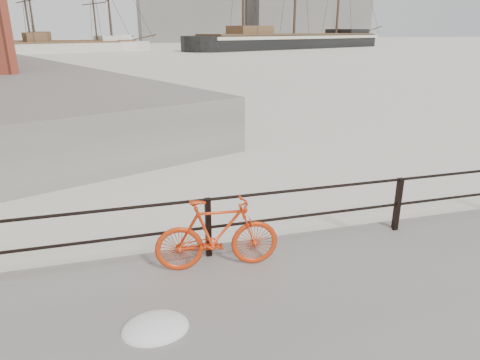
{
  "coord_description": "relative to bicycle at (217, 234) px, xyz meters",
  "views": [
    {
      "loc": [
        -4.71,
        -6.24,
        3.84
      ],
      "look_at": [
        -2.5,
        1.5,
        1.0
      ],
      "focal_mm": 32.0,
      "sensor_mm": 36.0,
      "label": 1
    }
  ],
  "objects": [
    {
      "name": "ground",
      "position": [
        3.44,
        0.55,
        -0.92
      ],
      "size": [
        400.0,
        400.0,
        0.0
      ],
      "primitive_type": "plane",
      "color": "white",
      "rests_on": "ground"
    },
    {
      "name": "guardrail",
      "position": [
        3.44,
        0.4,
        -0.07
      ],
      "size": [
        28.0,
        0.1,
        1.0
      ],
      "primitive_type": null,
      "color": "black",
      "rests_on": "promenade"
    },
    {
      "name": "bicycle",
      "position": [
        0.0,
        0.0,
        0.0
      ],
      "size": [
        1.9,
        0.47,
        1.14
      ],
      "primitive_type": "imported",
      "rotation": [
        0.0,
        0.0,
        -0.1
      ],
      "color": "red",
      "rests_on": "promenade"
    },
    {
      "name": "barque_black",
      "position": [
        36.24,
        83.92,
        -0.92
      ],
      "size": [
        64.32,
        42.17,
        34.61
      ],
      "primitive_type": null,
      "rotation": [
        0.0,
        0.0,
        0.4
      ],
      "color": "black",
      "rests_on": "ground"
    },
    {
      "name": "schooner_mid",
      "position": [
        -7.93,
        82.72,
        -0.92
      ],
      "size": [
        30.27,
        14.86,
        21.05
      ],
      "primitive_type": null,
      "rotation": [
        0.0,
        0.0,
        0.09
      ],
      "color": "silver",
      "rests_on": "ground"
    },
    {
      "name": "schooner_left",
      "position": [
        -9.21,
        78.91,
        -0.92
      ],
      "size": [
        27.58,
        20.26,
        19.01
      ],
      "primitive_type": null,
      "rotation": [
        0.0,
        0.0,
        0.4
      ],
      "color": "beige",
      "rests_on": "ground"
    },
    {
      "name": "industrial_west",
      "position": [
        23.44,
        140.55,
        8.08
      ],
      "size": [
        32.0,
        18.0,
        18.0
      ],
      "primitive_type": "cube",
      "color": "gray",
      "rests_on": "ground"
    },
    {
      "name": "industrial_mid",
      "position": [
        58.44,
        145.55,
        11.08
      ],
      "size": [
        26.0,
        20.0,
        24.0
      ],
      "primitive_type": "cube",
      "color": "gray",
      "rests_on": "ground"
    },
    {
      "name": "industrial_east",
      "position": [
        81.44,
        150.55,
        6.08
      ],
      "size": [
        20.0,
        16.0,
        14.0
      ],
      "primitive_type": "cube",
      "color": "gray",
      "rests_on": "ground"
    }
  ]
}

